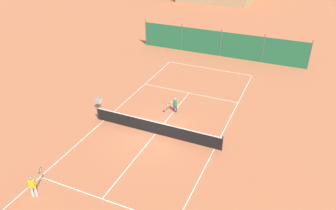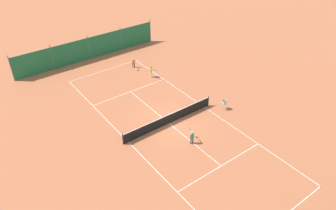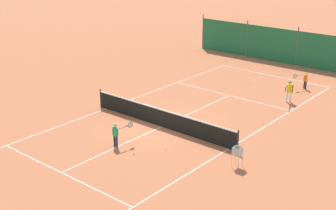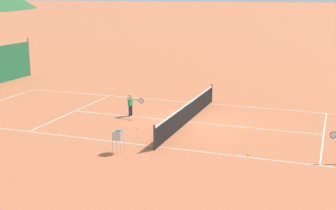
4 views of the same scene
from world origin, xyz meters
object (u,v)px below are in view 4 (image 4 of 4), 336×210
object	(u,v)px
player_near_service	(131,103)
tennis_ball_alley_left	(119,121)
tennis_ball_alley_right	(136,128)
tennis_ball_by_net_left	(31,93)
ball_hopper	(118,137)
tennis_net	(188,112)
tennis_ball_near_corner	(248,154)

from	to	relation	value
player_near_service	tennis_ball_alley_left	distance (m)	1.37
player_near_service	tennis_ball_alley_right	xyz separation A→B (m)	(-2.02, -1.18, -0.65)
tennis_ball_by_net_left	ball_hopper	distance (m)	13.01
player_near_service	tennis_ball_alley_left	xyz separation A→B (m)	(-1.21, 0.11, -0.65)
tennis_ball_alley_right	tennis_ball_alley_left	distance (m)	1.52
tennis_net	tennis_ball_by_net_left	world-z (taller)	tennis_net
tennis_ball_alley_right	ball_hopper	size ratio (longest dim) A/B	0.07
tennis_ball_alley_left	tennis_ball_alley_right	bearing A→B (deg)	-122.44
tennis_ball_alley_right	tennis_ball_near_corner	bearing A→B (deg)	-108.55
tennis_ball_by_net_left	ball_hopper	world-z (taller)	ball_hopper
tennis_net	tennis_ball_alley_left	size ratio (longest dim) A/B	139.09
tennis_ball_alley_right	tennis_ball_near_corner	distance (m)	5.94
tennis_ball_by_net_left	tennis_net	bearing A→B (deg)	-104.60
tennis_ball_alley_left	tennis_ball_by_net_left	bearing A→B (deg)	63.29
tennis_net	tennis_ball_by_net_left	distance (m)	11.70
tennis_ball_near_corner	ball_hopper	xyz separation A→B (m)	(-1.47, 4.96, 0.62)
player_near_service	tennis_ball_alley_left	size ratio (longest dim) A/B	17.69
tennis_ball_alley_right	ball_hopper	xyz separation A→B (m)	(-3.36, -0.67, 0.62)
player_near_service	ball_hopper	xyz separation A→B (m)	(-5.38, -1.84, -0.03)
ball_hopper	tennis_ball_by_net_left	bearing A→B (deg)	50.62
player_near_service	tennis_ball_by_net_left	bearing A→B (deg)	70.73
tennis_ball_alley_right	tennis_ball_near_corner	xyz separation A→B (m)	(-1.89, -5.63, 0.00)
tennis_ball_alley_left	tennis_ball_near_corner	distance (m)	7.42
tennis_ball_by_net_left	ball_hopper	bearing A→B (deg)	-129.38
player_near_service	tennis_ball_near_corner	distance (m)	7.87
tennis_net	player_near_service	bearing A→B (deg)	88.54
player_near_service	tennis_ball_by_net_left	distance (m)	8.72
player_near_service	ball_hopper	world-z (taller)	player_near_service
tennis_ball_by_net_left	tennis_ball_near_corner	world-z (taller)	same
tennis_ball_alley_left	ball_hopper	distance (m)	4.65
tennis_net	tennis_ball_by_net_left	xyz separation A→B (m)	(2.95, 11.32, -0.47)
tennis_net	tennis_ball_near_corner	distance (m)	5.34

